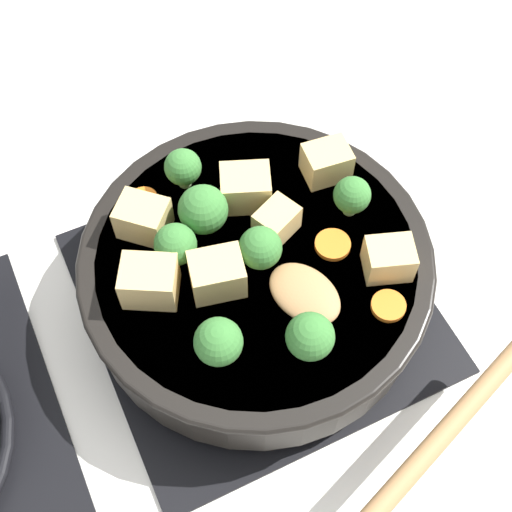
# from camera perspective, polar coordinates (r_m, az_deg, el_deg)

# --- Properties ---
(ground_plane) EXTENTS (2.40, 2.40, 0.00)m
(ground_plane) POSITION_cam_1_polar(r_m,az_deg,el_deg) (0.70, 0.00, -3.67)
(ground_plane) COLOR white
(front_burner_grate) EXTENTS (0.31, 0.31, 0.03)m
(front_burner_grate) POSITION_cam_1_polar(r_m,az_deg,el_deg) (0.69, 0.00, -3.22)
(front_burner_grate) COLOR black
(front_burner_grate) RESTS_ON ground_plane
(skillet_pan) EXTENTS (0.32, 0.43, 0.06)m
(skillet_pan) POSITION_cam_1_polar(r_m,az_deg,el_deg) (0.64, -0.21, -1.27)
(skillet_pan) COLOR black
(skillet_pan) RESTS_ON front_burner_grate
(wooden_spoon) EXTENTS (0.23, 0.23, 0.02)m
(wooden_spoon) POSITION_cam_1_polar(r_m,az_deg,el_deg) (0.58, 10.46, -8.48)
(wooden_spoon) COLOR #A87A4C
(wooden_spoon) RESTS_ON skillet_pan
(tofu_cube_center_large) EXTENTS (0.04, 0.05, 0.04)m
(tofu_cube_center_large) POSITION_cam_1_polar(r_m,az_deg,el_deg) (0.59, -3.14, -1.48)
(tofu_cube_center_large) COLOR #DBB770
(tofu_cube_center_large) RESTS_ON skillet_pan
(tofu_cube_near_handle) EXTENTS (0.05, 0.06, 0.04)m
(tofu_cube_near_handle) POSITION_cam_1_polar(r_m,az_deg,el_deg) (0.59, -8.51, -2.02)
(tofu_cube_near_handle) COLOR #DBB770
(tofu_cube_near_handle) RESTS_ON skillet_pan
(tofu_cube_east_chunk) EXTENTS (0.04, 0.04, 0.03)m
(tofu_cube_east_chunk) POSITION_cam_1_polar(r_m,az_deg,el_deg) (0.66, 5.66, 7.48)
(tofu_cube_east_chunk) COLOR #DBB770
(tofu_cube_east_chunk) RESTS_ON skillet_pan
(tofu_cube_west_chunk) EXTENTS (0.05, 0.05, 0.03)m
(tofu_cube_west_chunk) POSITION_cam_1_polar(r_m,az_deg,el_deg) (0.63, -9.02, 3.00)
(tofu_cube_west_chunk) COLOR #DBB770
(tofu_cube_west_chunk) RESTS_ON skillet_pan
(tofu_cube_back_piece) EXTENTS (0.04, 0.05, 0.03)m
(tofu_cube_back_piece) POSITION_cam_1_polar(r_m,az_deg,el_deg) (0.61, 10.58, -0.24)
(tofu_cube_back_piece) COLOR #DBB770
(tofu_cube_back_piece) RESTS_ON skillet_pan
(tofu_cube_front_piece) EXTENTS (0.05, 0.05, 0.04)m
(tofu_cube_front_piece) POSITION_cam_1_polar(r_m,az_deg,el_deg) (0.64, -0.85, 5.46)
(tofu_cube_front_piece) COLOR #DBB770
(tofu_cube_front_piece) RESTS_ON skillet_pan
(tofu_cube_mid_small) EXTENTS (0.04, 0.04, 0.03)m
(tofu_cube_mid_small) POSITION_cam_1_polar(r_m,az_deg,el_deg) (0.62, 1.66, 2.79)
(tofu_cube_mid_small) COLOR #DBB770
(tofu_cube_mid_small) RESTS_ON skillet_pan
(broccoli_floret_near_spoon) EXTENTS (0.04, 0.04, 0.05)m
(broccoli_floret_near_spoon) POSITION_cam_1_polar(r_m,az_deg,el_deg) (0.62, -4.26, 3.70)
(broccoli_floret_near_spoon) COLOR #709956
(broccoli_floret_near_spoon) RESTS_ON skillet_pan
(broccoli_floret_center_top) EXTENTS (0.03, 0.03, 0.04)m
(broccoli_floret_center_top) POSITION_cam_1_polar(r_m,az_deg,el_deg) (0.63, 7.69, 4.82)
(broccoli_floret_center_top) COLOR #709956
(broccoli_floret_center_top) RESTS_ON skillet_pan
(broccoli_floret_east_rim) EXTENTS (0.04, 0.04, 0.04)m
(broccoli_floret_east_rim) POSITION_cam_1_polar(r_m,az_deg,el_deg) (0.60, -6.46, 0.90)
(broccoli_floret_east_rim) COLOR #709956
(broccoli_floret_east_rim) RESTS_ON skillet_pan
(broccoli_floret_west_rim) EXTENTS (0.04, 0.04, 0.05)m
(broccoli_floret_west_rim) POSITION_cam_1_polar(r_m,az_deg,el_deg) (0.56, 4.58, -6.36)
(broccoli_floret_west_rim) COLOR #709956
(broccoli_floret_west_rim) RESTS_ON skillet_pan
(broccoli_floret_north_edge) EXTENTS (0.03, 0.03, 0.04)m
(broccoli_floret_north_edge) POSITION_cam_1_polar(r_m,az_deg,el_deg) (0.65, -5.87, 7.05)
(broccoli_floret_north_edge) COLOR #709956
(broccoli_floret_north_edge) RESTS_ON skillet_pan
(broccoli_floret_south_cluster) EXTENTS (0.04, 0.04, 0.04)m
(broccoli_floret_south_cluster) POSITION_cam_1_polar(r_m,az_deg,el_deg) (0.60, 0.40, 0.65)
(broccoli_floret_south_cluster) COLOR #709956
(broccoli_floret_south_cluster) RESTS_ON skillet_pan
(broccoli_floret_mid_floret) EXTENTS (0.04, 0.04, 0.05)m
(broccoli_floret_mid_floret) POSITION_cam_1_polar(r_m,az_deg,el_deg) (0.56, -3.03, -6.90)
(broccoli_floret_mid_floret) COLOR #709956
(broccoli_floret_mid_floret) RESTS_ON skillet_pan
(carrot_slice_orange_thin) EXTENTS (0.03, 0.03, 0.01)m
(carrot_slice_orange_thin) POSITION_cam_1_polar(r_m,az_deg,el_deg) (0.63, 6.15, 0.91)
(carrot_slice_orange_thin) COLOR orange
(carrot_slice_orange_thin) RESTS_ON skillet_pan
(carrot_slice_near_center) EXTENTS (0.03, 0.03, 0.01)m
(carrot_slice_near_center) POSITION_cam_1_polar(r_m,az_deg,el_deg) (0.60, 10.54, -3.94)
(carrot_slice_near_center) COLOR orange
(carrot_slice_near_center) RESTS_ON skillet_pan
(carrot_slice_edge_slice) EXTENTS (0.03, 0.03, 0.01)m
(carrot_slice_edge_slice) POSITION_cam_1_polar(r_m,az_deg,el_deg) (0.66, -8.97, 4.50)
(carrot_slice_edge_slice) COLOR orange
(carrot_slice_edge_slice) RESTS_ON skillet_pan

